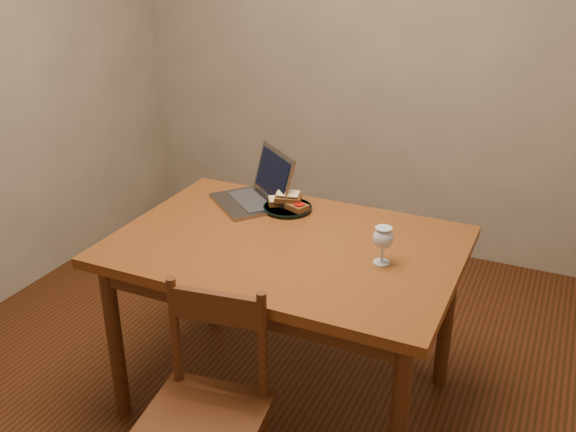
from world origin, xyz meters
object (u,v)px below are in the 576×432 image
at_px(chair, 206,403).
at_px(plate, 288,208).
at_px(laptop, 258,189).
at_px(milk_glass, 383,245).
at_px(table, 287,262).

xyz_separation_m(chair, plate, (-0.12, 0.89, 0.31)).
height_order(chair, laptop, laptop).
bearing_deg(laptop, chair, -33.99).
bearing_deg(chair, milk_glass, 49.45).
relative_size(milk_glass, laptop, 0.34).
relative_size(chair, plate, 2.06).
height_order(table, plate, plate).
distance_m(chair, milk_glass, 0.80).
relative_size(chair, laptop, 1.03).
bearing_deg(milk_glass, table, 178.07).
bearing_deg(plate, chair, -82.37).
xyz_separation_m(plate, milk_glass, (0.50, -0.29, 0.06)).
relative_size(chair, milk_glass, 3.01).
bearing_deg(chair, plate, 89.55).
distance_m(milk_glass, laptop, 0.73).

